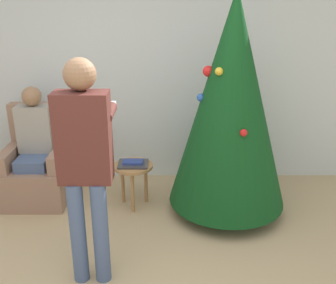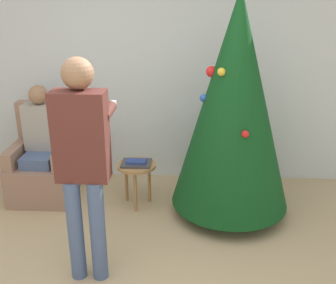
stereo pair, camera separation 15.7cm
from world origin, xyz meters
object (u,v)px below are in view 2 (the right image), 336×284
object	(u,v)px
person_seated	(41,139)
side_stool	(137,171)
person_standing	(83,154)
armchair	(45,165)
christmas_tree	(234,103)

from	to	relation	value
person_seated	side_stool	distance (m)	1.09
person_seated	person_standing	distance (m)	1.55
armchair	side_stool	bearing A→B (deg)	-10.71
armchair	side_stool	world-z (taller)	armchair
armchair	person_seated	distance (m)	0.33
armchair	person_seated	world-z (taller)	person_seated
armchair	person_standing	size ratio (longest dim) A/B	0.59
christmas_tree	person_standing	world-z (taller)	christmas_tree
person_seated	side_stool	bearing A→B (deg)	-8.99
person_standing	armchair	bearing A→B (deg)	121.84
christmas_tree	armchair	world-z (taller)	christmas_tree
side_stool	christmas_tree	bearing A→B (deg)	-5.84
armchair	christmas_tree	bearing A→B (deg)	-8.40
christmas_tree	armchair	size ratio (longest dim) A/B	2.17
armchair	person_standing	world-z (taller)	person_standing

